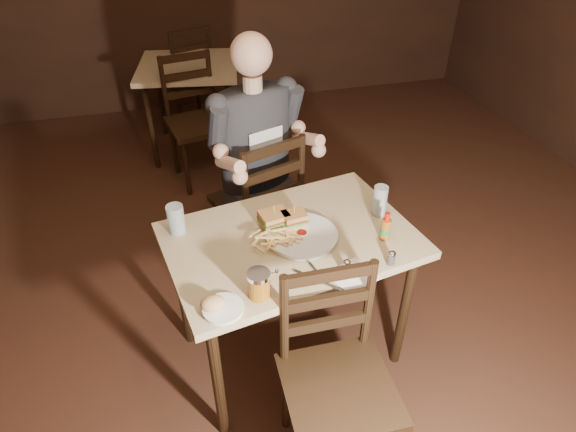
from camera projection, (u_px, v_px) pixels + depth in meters
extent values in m
plane|color=black|center=(270.00, 367.00, 2.49)|extent=(7.00, 7.00, 0.00)
cube|color=tan|center=(291.00, 240.00, 2.14)|extent=(1.19, 0.90, 0.04)
cylinder|color=black|center=(218.00, 382.00, 2.00)|extent=(0.05, 0.05, 0.73)
cylinder|color=black|center=(182.00, 291.00, 2.42)|extent=(0.05, 0.05, 0.73)
cylinder|color=black|center=(404.00, 311.00, 2.32)|extent=(0.05, 0.05, 0.73)
cylinder|color=black|center=(344.00, 242.00, 2.74)|extent=(0.05, 0.05, 0.73)
cube|color=tan|center=(188.00, 67.00, 3.97)|extent=(0.92, 0.92, 0.04)
cylinder|color=black|center=(151.00, 128.00, 3.92)|extent=(0.04, 0.04, 0.73)
cylinder|color=black|center=(160.00, 97.00, 4.43)|extent=(0.04, 0.04, 0.73)
cylinder|color=black|center=(230.00, 125.00, 3.97)|extent=(0.04, 0.04, 0.73)
cylinder|color=black|center=(230.00, 95.00, 4.48)|extent=(0.04, 0.04, 0.73)
cylinder|color=white|center=(302.00, 236.00, 2.12)|extent=(0.36, 0.36, 0.02)
ellipsoid|color=maroon|center=(302.00, 232.00, 2.12)|extent=(0.05, 0.05, 0.01)
cylinder|color=silver|center=(176.00, 219.00, 2.12)|extent=(0.09, 0.09, 0.14)
cylinder|color=silver|center=(380.00, 201.00, 2.23)|extent=(0.08, 0.08, 0.15)
cube|color=white|center=(353.00, 276.00, 1.93)|extent=(0.21, 0.21, 0.00)
cube|color=silver|center=(318.00, 280.00, 1.90)|extent=(0.16, 0.16, 0.01)
cube|color=silver|center=(310.00, 264.00, 1.98)|extent=(0.05, 0.16, 0.01)
cylinder|color=white|center=(223.00, 309.00, 1.78)|extent=(0.17, 0.17, 0.01)
ellipsoid|color=tan|center=(213.00, 303.00, 1.76)|extent=(0.10, 0.09, 0.05)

